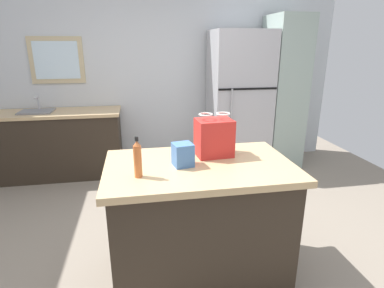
{
  "coord_description": "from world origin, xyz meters",
  "views": [
    {
      "loc": [
        -0.25,
        -2.19,
        1.71
      ],
      "look_at": [
        0.15,
        0.07,
        0.97
      ],
      "focal_mm": 28.93,
      "sensor_mm": 36.0,
      "label": 1
    }
  ],
  "objects_px": {
    "kitchen_island": "(199,221)",
    "shopping_bag": "(214,137)",
    "refrigerator": "(238,102)",
    "small_box": "(183,155)",
    "tall_cabinet": "(283,94)",
    "bottle": "(138,159)"
  },
  "relations": [
    {
      "from": "refrigerator",
      "to": "small_box",
      "type": "relative_size",
      "value": 12.11
    },
    {
      "from": "kitchen_island",
      "to": "bottle",
      "type": "height_order",
      "value": "bottle"
    },
    {
      "from": "refrigerator",
      "to": "small_box",
      "type": "xyz_separation_m",
      "value": [
        -1.1,
        -2.15,
        0.05
      ]
    },
    {
      "from": "tall_cabinet",
      "to": "small_box",
      "type": "relative_size",
      "value": 13.37
    },
    {
      "from": "small_box",
      "to": "refrigerator",
      "type": "bearing_deg",
      "value": 62.78
    },
    {
      "from": "refrigerator",
      "to": "small_box",
      "type": "distance_m",
      "value": 2.42
    },
    {
      "from": "shopping_bag",
      "to": "kitchen_island",
      "type": "bearing_deg",
      "value": -131.45
    },
    {
      "from": "kitchen_island",
      "to": "small_box",
      "type": "bearing_deg",
      "value": -176.89
    },
    {
      "from": "tall_cabinet",
      "to": "bottle",
      "type": "bearing_deg",
      "value": -131.91
    },
    {
      "from": "tall_cabinet",
      "to": "bottle",
      "type": "height_order",
      "value": "tall_cabinet"
    },
    {
      "from": "kitchen_island",
      "to": "shopping_bag",
      "type": "bearing_deg",
      "value": 48.55
    },
    {
      "from": "kitchen_island",
      "to": "shopping_bag",
      "type": "distance_m",
      "value": 0.63
    },
    {
      "from": "tall_cabinet",
      "to": "bottle",
      "type": "relative_size",
      "value": 8.03
    },
    {
      "from": "shopping_bag",
      "to": "small_box",
      "type": "relative_size",
      "value": 2.04
    },
    {
      "from": "kitchen_island",
      "to": "tall_cabinet",
      "type": "xyz_separation_m",
      "value": [
        1.64,
        2.14,
        0.58
      ]
    },
    {
      "from": "refrigerator",
      "to": "tall_cabinet",
      "type": "distance_m",
      "value": 0.66
    },
    {
      "from": "kitchen_island",
      "to": "small_box",
      "type": "relative_size",
      "value": 8.3
    },
    {
      "from": "kitchen_island",
      "to": "bottle",
      "type": "relative_size",
      "value": 4.98
    },
    {
      "from": "kitchen_island",
      "to": "refrigerator",
      "type": "xyz_separation_m",
      "value": [
        0.99,
        2.14,
        0.48
      ]
    },
    {
      "from": "kitchen_island",
      "to": "refrigerator",
      "type": "distance_m",
      "value": 2.41
    },
    {
      "from": "tall_cabinet",
      "to": "shopping_bag",
      "type": "height_order",
      "value": "tall_cabinet"
    },
    {
      "from": "refrigerator",
      "to": "kitchen_island",
      "type": "bearing_deg",
      "value": -114.74
    }
  ]
}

